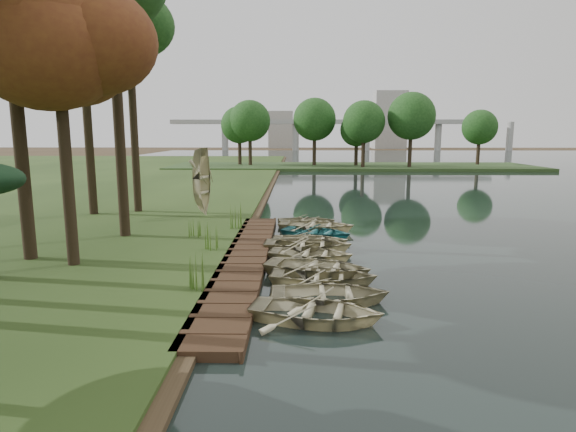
{
  "coord_description": "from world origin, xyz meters",
  "views": [
    {
      "loc": [
        0.3,
        -17.4,
        4.81
      ],
      "look_at": [
        -0.02,
        0.88,
        1.67
      ],
      "focal_mm": 30.0,
      "sensor_mm": 36.0,
      "label": 1
    }
  ],
  "objects_px": {
    "rowboat_1": "(330,291)",
    "stored_rowboat": "(204,209)",
    "rowboat_0": "(316,308)",
    "rowboat_2": "(324,274)",
    "boardwalk": "(245,260)"
  },
  "relations": [
    {
      "from": "rowboat_1",
      "to": "stored_rowboat",
      "type": "distance_m",
      "value": 14.53
    },
    {
      "from": "rowboat_0",
      "to": "rowboat_2",
      "type": "bearing_deg",
      "value": 5.72
    },
    {
      "from": "boardwalk",
      "to": "rowboat_2",
      "type": "xyz_separation_m",
      "value": [
        2.78,
        -2.63,
        0.25
      ]
    },
    {
      "from": "rowboat_1",
      "to": "stored_rowboat",
      "type": "xyz_separation_m",
      "value": [
        -6.08,
        13.2,
        0.29
      ]
    },
    {
      "from": "rowboat_1",
      "to": "boardwalk",
      "type": "bearing_deg",
      "value": 33.58
    },
    {
      "from": "boardwalk",
      "to": "rowboat_0",
      "type": "height_order",
      "value": "rowboat_0"
    },
    {
      "from": "boardwalk",
      "to": "rowboat_2",
      "type": "distance_m",
      "value": 3.83
    },
    {
      "from": "rowboat_1",
      "to": "rowboat_2",
      "type": "distance_m",
      "value": 1.7
    },
    {
      "from": "boardwalk",
      "to": "stored_rowboat",
      "type": "bearing_deg",
      "value": 109.95
    },
    {
      "from": "rowboat_1",
      "to": "rowboat_2",
      "type": "height_order",
      "value": "rowboat_2"
    },
    {
      "from": "rowboat_0",
      "to": "stored_rowboat",
      "type": "relative_size",
      "value": 0.92
    },
    {
      "from": "rowboat_2",
      "to": "stored_rowboat",
      "type": "distance_m",
      "value": 12.97
    },
    {
      "from": "rowboat_0",
      "to": "rowboat_1",
      "type": "xyz_separation_m",
      "value": [
        0.44,
        1.37,
        -0.0
      ]
    },
    {
      "from": "stored_rowboat",
      "to": "rowboat_0",
      "type": "bearing_deg",
      "value": -149.14
    },
    {
      "from": "rowboat_2",
      "to": "rowboat_0",
      "type": "bearing_deg",
      "value": 179.16
    }
  ]
}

